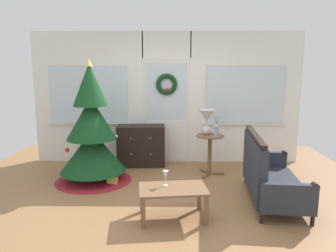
% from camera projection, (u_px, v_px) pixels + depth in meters
% --- Properties ---
extents(ground_plane, '(6.76, 6.76, 0.00)m').
position_uv_depth(ground_plane, '(164.00, 203.00, 4.59)').
color(ground_plane, '#996B42').
extents(back_wall_with_door, '(5.20, 0.19, 2.55)m').
position_uv_depth(back_wall_with_door, '(167.00, 98.00, 6.40)').
color(back_wall_with_door, white).
rests_on(back_wall_with_door, ground).
extents(christmas_tree, '(1.27, 1.27, 2.01)m').
position_uv_depth(christmas_tree, '(92.00, 136.00, 5.36)').
color(christmas_tree, '#4C331E').
rests_on(christmas_tree, ground).
extents(dresser_cabinet, '(0.92, 0.48, 0.78)m').
position_uv_depth(dresser_cabinet, '(141.00, 146.00, 6.28)').
color(dresser_cabinet, black).
rests_on(dresser_cabinet, ground).
extents(settee_sofa, '(0.84, 1.63, 0.96)m').
position_uv_depth(settee_sofa, '(267.00, 175.00, 4.62)').
color(settee_sofa, black).
rests_on(settee_sofa, ground).
extents(side_table, '(0.50, 0.48, 0.71)m').
position_uv_depth(side_table, '(210.00, 147.00, 5.71)').
color(side_table, brown).
rests_on(side_table, ground).
extents(table_lamp, '(0.28, 0.28, 0.44)m').
position_uv_depth(table_lamp, '(207.00, 119.00, 5.66)').
color(table_lamp, silver).
rests_on(table_lamp, side_table).
extents(flower_vase, '(0.11, 0.10, 0.35)m').
position_uv_depth(flower_vase, '(216.00, 129.00, 5.59)').
color(flower_vase, '#99ADBC').
rests_on(flower_vase, side_table).
extents(coffee_table, '(0.90, 0.62, 0.40)m').
position_uv_depth(coffee_table, '(173.00, 192.00, 4.07)').
color(coffee_table, brown).
rests_on(coffee_table, ground).
extents(wine_glass, '(0.08, 0.08, 0.20)m').
position_uv_depth(wine_glass, '(166.00, 175.00, 4.12)').
color(wine_glass, silver).
rests_on(wine_glass, coffee_table).
extents(gift_box, '(0.17, 0.15, 0.17)m').
position_uv_depth(gift_box, '(113.00, 179.00, 5.30)').
color(gift_box, '#D8C64C').
rests_on(gift_box, ground).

